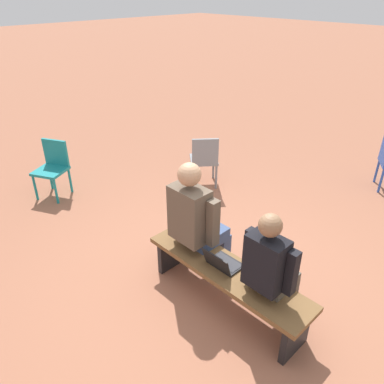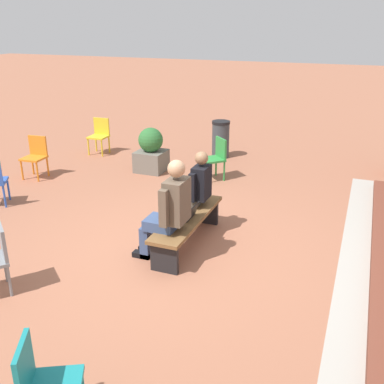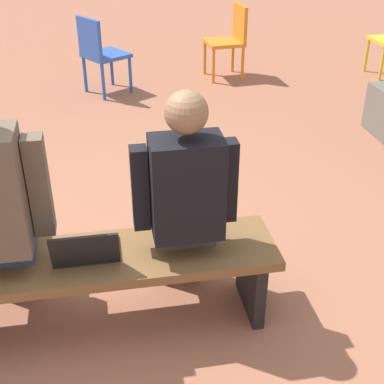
{
  "view_description": "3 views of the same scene",
  "coord_description": "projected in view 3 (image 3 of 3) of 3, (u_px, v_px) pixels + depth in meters",
  "views": [
    {
      "loc": [
        -2.09,
        2.3,
        2.85
      ],
      "look_at": [
        0.23,
        0.06,
        1.05
      ],
      "focal_mm": 35.0,
      "sensor_mm": 36.0,
      "label": 1
    },
    {
      "loc": [
        5.04,
        2.3,
        3.05
      ],
      "look_at": [
        -0.24,
        0.23,
        0.86
      ],
      "focal_mm": 42.0,
      "sensor_mm": 36.0,
      "label": 2
    },
    {
      "loc": [
        -0.41,
        2.3,
        2.04
      ],
      "look_at": [
        -0.84,
        -0.12,
        0.62
      ],
      "focal_mm": 50.0,
      "sensor_mm": 36.0,
      "label": 3
    }
  ],
  "objects": [
    {
      "name": "ground_plane",
      "position": [
        44.0,
        315.0,
        2.92
      ],
      "size": [
        60.0,
        60.0,
        0.0
      ],
      "primitive_type": "plane",
      "color": "#9E6047"
    },
    {
      "name": "bench",
      "position": [
        99.0,
        271.0,
        2.68
      ],
      "size": [
        1.8,
        0.44,
        0.45
      ],
      "color": "brown",
      "rests_on": "ground"
    },
    {
      "name": "person_student",
      "position": [
        183.0,
        199.0,
        2.63
      ],
      "size": [
        0.51,
        0.64,
        1.28
      ],
      "color": "#4C473D",
      "rests_on": "ground"
    },
    {
      "name": "laptop",
      "position": [
        86.0,
        250.0,
        2.59
      ],
      "size": [
        0.32,
        0.29,
        0.21
      ],
      "color": "black",
      "rests_on": "bench"
    },
    {
      "name": "plastic_chair_mid_courtyard",
      "position": [
        230.0,
        37.0,
        6.29
      ],
      "size": [
        0.45,
        0.45,
        0.84
      ],
      "color": "orange",
      "rests_on": "ground"
    },
    {
      "name": "plastic_chair_near_bench_left",
      "position": [
        100.0,
        51.0,
        5.76
      ],
      "size": [
        0.58,
        0.58,
        0.84
      ],
      "color": "#2D56B7",
      "rests_on": "ground"
    }
  ]
}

